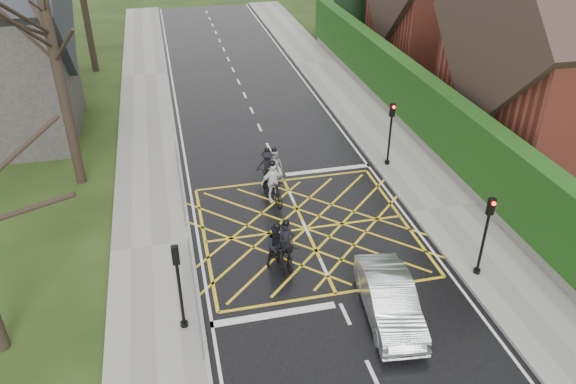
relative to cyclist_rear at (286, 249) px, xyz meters
name	(u,v)px	position (x,y,z in m)	size (l,w,h in m)	color
ground	(306,229)	(1.23, 1.88, -0.58)	(120.00, 120.00, 0.00)	black
road	(306,229)	(1.23, 1.88, -0.57)	(9.00, 80.00, 0.01)	black
sidewalk_right	(445,209)	(7.23, 1.88, -0.50)	(3.00, 80.00, 0.15)	gray
sidewalk_left	(152,248)	(-4.77, 1.88, -0.50)	(3.00, 80.00, 0.15)	gray
stone_wall	(423,139)	(8.98, 7.88, -0.23)	(0.50, 38.00, 0.70)	slate
hedge	(427,107)	(8.98, 7.88, 1.52)	(0.90, 38.00, 2.80)	#133A0F
house_far	(450,1)	(15.98, 19.88, 3.78)	(9.80, 8.80, 10.30)	brown
tree_near	(43,3)	(-7.77, 7.88, 7.33)	(9.24, 9.24, 11.44)	black
railing_south	(194,287)	(-3.42, -1.62, 0.20)	(0.05, 5.04, 1.03)	slate
railing_north	(179,177)	(-3.42, 5.88, 0.21)	(0.05, 6.04, 1.03)	slate
traffic_light_ne	(390,135)	(6.33, 6.08, 1.08)	(0.24, 0.31, 3.21)	black
traffic_light_se	(484,238)	(6.33, -2.32, 1.08)	(0.24, 0.31, 3.21)	black
traffic_light_sw	(180,288)	(-3.87, -2.61, 1.08)	(0.24, 0.31, 3.21)	black
cyclist_rear	(286,249)	(0.00, 0.00, 0.00)	(0.66, 1.84, 1.79)	black
cyclist_back	(277,250)	(-0.36, -0.14, 0.11)	(0.88, 1.86, 1.83)	black
cyclist_mid	(268,170)	(0.51, 5.95, 0.04)	(1.26, 1.84, 1.69)	black
cyclist_front	(273,187)	(0.39, 4.23, 0.14)	(1.11, 2.01, 1.94)	black
cyclist_lead	(275,170)	(0.83, 5.96, -0.01)	(0.95, 1.78, 1.65)	yellow
car	(390,300)	(2.54, -3.51, 0.11)	(1.45, 4.16, 1.37)	silver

